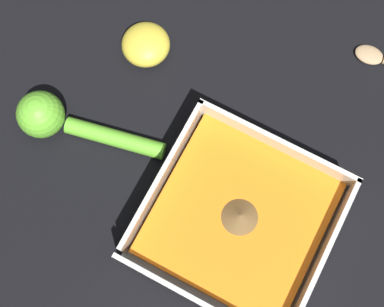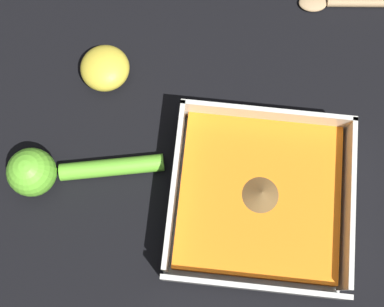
# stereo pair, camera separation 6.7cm
# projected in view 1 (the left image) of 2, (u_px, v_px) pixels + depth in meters

# --- Properties ---
(ground_plane) EXTENTS (4.00, 4.00, 0.00)m
(ground_plane) POSITION_uv_depth(u_px,v_px,m) (245.00, 225.00, 0.68)
(ground_plane) COLOR black
(square_dish) EXTENTS (0.22, 0.22, 0.06)m
(square_dish) POSITION_uv_depth(u_px,v_px,m) (237.00, 222.00, 0.66)
(square_dish) COLOR silver
(square_dish) RESTS_ON ground_plane
(lemon_squeezer) EXTENTS (0.19, 0.08, 0.06)m
(lemon_squeezer) POSITION_uv_depth(u_px,v_px,m) (58.00, 119.00, 0.69)
(lemon_squeezer) COLOR #6BC633
(lemon_squeezer) RESTS_ON ground_plane
(lemon_half) EXTENTS (0.07, 0.07, 0.04)m
(lemon_half) POSITION_uv_depth(u_px,v_px,m) (146.00, 45.00, 0.73)
(lemon_half) COLOR yellow
(lemon_half) RESTS_ON ground_plane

